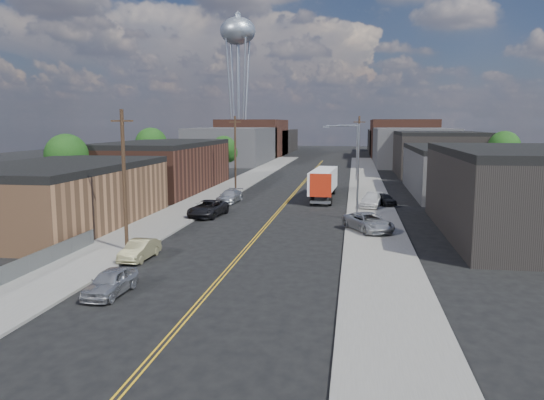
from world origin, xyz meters
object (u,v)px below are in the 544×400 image
(car_right_lot_c, at_px, (384,199))
(car_right_lot_b, at_px, (371,200))
(car_left_b, at_px, (140,250))
(car_left_a, at_px, (111,282))
(water_tower, at_px, (238,37))
(semi_truck, at_px, (324,181))
(car_left_d, at_px, (230,196))
(car_left_c, at_px, (208,209))
(car_right_lot_a, at_px, (368,222))

(car_right_lot_c, bearing_deg, car_right_lot_b, -156.46)
(car_left_b, height_order, car_right_lot_b, car_right_lot_b)
(car_right_lot_b, bearing_deg, car_left_a, -103.61)
(car_left_a, bearing_deg, water_tower, 101.37)
(semi_truck, distance_m, car_left_d, 11.85)
(car_left_c, bearing_deg, semi_truck, 60.92)
(car_left_b, xyz_separation_m, car_left_d, (0.00, 25.98, 0.07))
(car_left_b, relative_size, car_left_d, 0.80)
(car_left_a, distance_m, car_right_lot_b, 34.88)
(car_left_d, bearing_deg, car_right_lot_a, -38.71)
(water_tower, height_order, car_right_lot_c, water_tower)
(car_right_lot_a, bearing_deg, car_left_c, 131.89)
(car_left_a, bearing_deg, car_left_c, 95.86)
(water_tower, distance_m, car_right_lot_c, 88.07)
(water_tower, distance_m, car_right_lot_b, 88.84)
(car_left_b, bearing_deg, water_tower, 101.51)
(water_tower, distance_m, car_left_c, 91.66)
(car_right_lot_b, bearing_deg, semi_truck, 139.65)
(semi_truck, relative_size, car_right_lot_b, 2.89)
(car_left_d, distance_m, car_right_lot_a, 21.25)
(car_right_lot_b, bearing_deg, car_right_lot_c, 57.56)
(car_right_lot_c, bearing_deg, car_left_b, -146.76)
(car_right_lot_b, height_order, car_right_lot_c, car_right_lot_b)
(car_left_b, relative_size, car_right_lot_a, 0.74)
(car_left_a, bearing_deg, car_right_lot_c, 66.80)
(water_tower, height_order, semi_truck, water_tower)
(semi_truck, xyz_separation_m, car_right_lot_b, (5.48, -6.87, -1.21))
(car_left_a, distance_m, car_left_c, 24.01)
(water_tower, height_order, car_left_c, water_tower)
(car_right_lot_a, bearing_deg, car_right_lot_b, 58.88)
(car_left_a, distance_m, car_right_lot_c, 36.87)
(car_left_d, bearing_deg, water_tower, 106.75)
(water_tower, relative_size, car_left_a, 9.00)
(water_tower, xyz_separation_m, semi_truck, (26.08, -70.65, -28.59))
(car_right_lot_c, bearing_deg, water_tower, 90.51)
(water_tower, height_order, car_right_lot_b, water_tower)
(car_right_lot_a, bearing_deg, car_right_lot_c, 53.62)
(semi_truck, height_order, car_left_d, semi_truck)
(semi_truck, height_order, car_right_lot_b, semi_truck)
(semi_truck, bearing_deg, car_left_c, -122.50)
(car_right_lot_a, height_order, car_right_lot_b, car_right_lot_a)
(water_tower, distance_m, car_left_d, 83.17)
(car_left_c, height_order, car_right_lot_b, car_left_c)
(car_left_a, height_order, car_left_c, car_left_c)
(car_left_b, xyz_separation_m, car_right_lot_b, (15.96, 24.48, 0.19))
(car_left_a, distance_m, car_right_lot_a, 23.13)
(car_left_d, bearing_deg, car_right_lot_c, 5.23)
(water_tower, relative_size, semi_truck, 2.64)
(car_left_b, height_order, car_left_d, car_left_d)
(semi_truck, xyz_separation_m, car_left_b, (-10.48, -31.35, -1.40))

